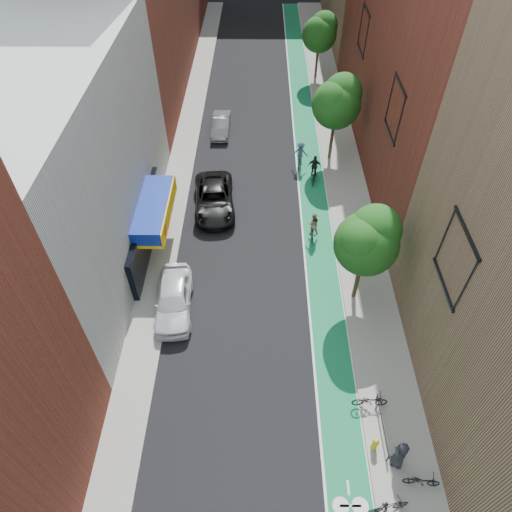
{
  "coord_description": "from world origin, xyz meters",
  "views": [
    {
      "loc": [
        0.15,
        -6.56,
        20.77
      ],
      "look_at": [
        -0.05,
        11.83,
        1.5
      ],
      "focal_mm": 32.0,
      "sensor_mm": 36.0,
      "label": 1
    }
  ],
  "objects_px": {
    "parked_car_black": "(214,199)",
    "fire_hydrant": "(375,444)",
    "pedestrian": "(400,455)",
    "cyclist_lane_mid": "(314,172)",
    "parked_car_silver": "(221,125)",
    "cyclist_lane_far": "(300,155)",
    "parked_car_white": "(174,299)",
    "cyclist_lane_near": "(313,228)"
  },
  "relations": [
    {
      "from": "parked_car_black",
      "to": "pedestrian",
      "type": "xyz_separation_m",
      "value": [
        9.18,
        -17.21,
        0.23
      ]
    },
    {
      "from": "parked_car_white",
      "to": "fire_hydrant",
      "type": "height_order",
      "value": "parked_car_white"
    },
    {
      "from": "parked_car_black",
      "to": "fire_hydrant",
      "type": "xyz_separation_m",
      "value": [
        8.3,
        -16.6,
        -0.22
      ]
    },
    {
      "from": "parked_car_white",
      "to": "cyclist_lane_far",
      "type": "height_order",
      "value": "cyclist_lane_far"
    },
    {
      "from": "cyclist_lane_near",
      "to": "parked_car_black",
      "type": "bearing_deg",
      "value": -20.67
    },
    {
      "from": "parked_car_white",
      "to": "pedestrian",
      "type": "distance_m",
      "value": 13.66
    },
    {
      "from": "cyclist_lane_near",
      "to": "pedestrian",
      "type": "bearing_deg",
      "value": 103.55
    },
    {
      "from": "parked_car_white",
      "to": "pedestrian",
      "type": "bearing_deg",
      "value": -42.16
    },
    {
      "from": "parked_car_black",
      "to": "cyclist_lane_near",
      "type": "distance_m",
      "value": 7.19
    },
    {
      "from": "pedestrian",
      "to": "fire_hydrant",
      "type": "xyz_separation_m",
      "value": [
        -0.88,
        0.61,
        -0.44
      ]
    },
    {
      "from": "parked_car_black",
      "to": "cyclist_lane_near",
      "type": "relative_size",
      "value": 2.93
    },
    {
      "from": "cyclist_lane_far",
      "to": "pedestrian",
      "type": "relative_size",
      "value": 1.21
    },
    {
      "from": "pedestrian",
      "to": "parked_car_black",
      "type": "bearing_deg",
      "value": -141.72
    },
    {
      "from": "cyclist_lane_far",
      "to": "fire_hydrant",
      "type": "relative_size",
      "value": 2.59
    },
    {
      "from": "parked_car_white",
      "to": "parked_car_black",
      "type": "height_order",
      "value": "parked_car_white"
    },
    {
      "from": "parked_car_black",
      "to": "fire_hydrant",
      "type": "height_order",
      "value": "parked_car_black"
    },
    {
      "from": "parked_car_black",
      "to": "fire_hydrant",
      "type": "relative_size",
      "value": 7.03
    },
    {
      "from": "parked_car_silver",
      "to": "cyclist_lane_far",
      "type": "height_order",
      "value": "cyclist_lane_far"
    },
    {
      "from": "parked_car_silver",
      "to": "cyclist_lane_near",
      "type": "bearing_deg",
      "value": -61.3
    },
    {
      "from": "cyclist_lane_mid",
      "to": "pedestrian",
      "type": "relative_size",
      "value": 1.18
    },
    {
      "from": "pedestrian",
      "to": "cyclist_lane_mid",
      "type": "bearing_deg",
      "value": -164.1
    },
    {
      "from": "parked_car_silver",
      "to": "cyclist_lane_mid",
      "type": "relative_size",
      "value": 1.97
    },
    {
      "from": "parked_car_silver",
      "to": "cyclist_lane_mid",
      "type": "xyz_separation_m",
      "value": [
        7.3,
        -6.64,
        0.09
      ]
    },
    {
      "from": "parked_car_white",
      "to": "cyclist_lane_near",
      "type": "height_order",
      "value": "cyclist_lane_near"
    },
    {
      "from": "cyclist_lane_mid",
      "to": "fire_hydrant",
      "type": "height_order",
      "value": "cyclist_lane_mid"
    },
    {
      "from": "pedestrian",
      "to": "fire_hydrant",
      "type": "relative_size",
      "value": 2.14
    },
    {
      "from": "cyclist_lane_near",
      "to": "cyclist_lane_far",
      "type": "relative_size",
      "value": 0.92
    },
    {
      "from": "parked_car_white",
      "to": "parked_car_black",
      "type": "xyz_separation_m",
      "value": [
        1.6,
        8.81,
        -0.03
      ]
    },
    {
      "from": "parked_car_silver",
      "to": "pedestrian",
      "type": "height_order",
      "value": "pedestrian"
    },
    {
      "from": "parked_car_black",
      "to": "cyclist_lane_mid",
      "type": "bearing_deg",
      "value": 18.95
    },
    {
      "from": "cyclist_lane_mid",
      "to": "fire_hydrant",
      "type": "xyz_separation_m",
      "value": [
        1.16,
        -19.85,
        -0.18
      ]
    },
    {
      "from": "parked_car_white",
      "to": "parked_car_black",
      "type": "bearing_deg",
      "value": 75.47
    },
    {
      "from": "parked_car_silver",
      "to": "parked_car_white",
      "type": "bearing_deg",
      "value": -93.44
    },
    {
      "from": "parked_car_black",
      "to": "cyclist_lane_far",
      "type": "bearing_deg",
      "value": 33.39
    },
    {
      "from": "pedestrian",
      "to": "parked_car_white",
      "type": "bearing_deg",
      "value": -117.7
    },
    {
      "from": "parked_car_black",
      "to": "parked_car_silver",
      "type": "height_order",
      "value": "parked_car_black"
    },
    {
      "from": "cyclist_lane_near",
      "to": "cyclist_lane_mid",
      "type": "xyz_separation_m",
      "value": [
        0.56,
        6.17,
        -0.08
      ]
    },
    {
      "from": "cyclist_lane_mid",
      "to": "pedestrian",
      "type": "bearing_deg",
      "value": 105.39
    },
    {
      "from": "parked_car_black",
      "to": "pedestrian",
      "type": "relative_size",
      "value": 3.28
    },
    {
      "from": "parked_car_silver",
      "to": "fire_hydrant",
      "type": "xyz_separation_m",
      "value": [
        8.46,
        -26.49,
        -0.08
      ]
    },
    {
      "from": "fire_hydrant",
      "to": "parked_car_white",
      "type": "bearing_deg",
      "value": 141.83
    },
    {
      "from": "parked_car_black",
      "to": "parked_car_white",
      "type": "bearing_deg",
      "value": -105.84
    }
  ]
}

